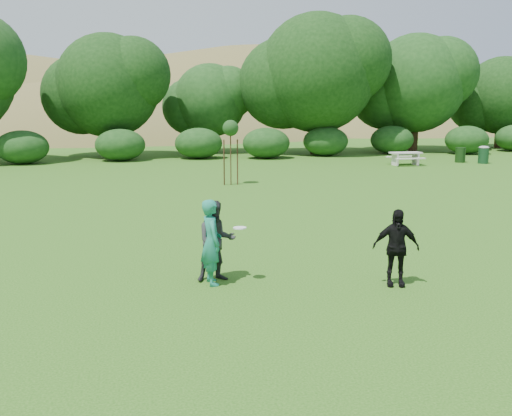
{
  "coord_description": "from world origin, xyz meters",
  "views": [
    {
      "loc": [
        -3.01,
        -10.19,
        3.63
      ],
      "look_at": [
        0.0,
        3.0,
        1.1
      ],
      "focal_mm": 40.0,
      "sensor_mm": 36.0,
      "label": 1
    }
  ],
  "objects": [
    {
      "name": "ground",
      "position": [
        0.0,
        0.0,
        0.0
      ],
      "size": [
        120.0,
        120.0,
        0.0
      ],
      "primitive_type": "plane",
      "color": "#19470C",
      "rests_on": "ground"
    },
    {
      "name": "player_teal",
      "position": [
        -1.42,
        0.8,
        0.87
      ],
      "size": [
        0.48,
        0.68,
        1.73
      ],
      "primitive_type": "imported",
      "rotation": [
        0.0,
        0.0,
        1.69
      ],
      "color": "#1B7A63",
      "rests_on": "ground"
    },
    {
      "name": "player_grey",
      "position": [
        -1.29,
        1.0,
        0.83
      ],
      "size": [
        0.85,
        0.68,
        1.67
      ],
      "primitive_type": "imported",
      "rotation": [
        0.0,
        0.0,
        0.06
      ],
      "color": "#2A2B2D",
      "rests_on": "ground"
    },
    {
      "name": "player_black",
      "position": [
        2.14,
        -0.11,
        0.78
      ],
      "size": [
        0.98,
        0.63,
        1.56
      ],
      "primitive_type": "imported",
      "rotation": [
        0.0,
        0.0,
        -0.29
      ],
      "color": "black",
      "rests_on": "ground"
    },
    {
      "name": "trash_can_near",
      "position": [
        16.76,
        20.72,
        0.45
      ],
      "size": [
        0.6,
        0.6,
        0.9
      ],
      "primitive_type": "cylinder",
      "color": "#163212",
      "rests_on": "ground"
    },
    {
      "name": "frisbee",
      "position": [
        -0.85,
        0.76,
        1.14
      ],
      "size": [
        0.27,
        0.27,
        0.03
      ],
      "color": "white",
      "rests_on": "ground"
    },
    {
      "name": "sapling",
      "position": [
        1.47,
        14.45,
        2.42
      ],
      "size": [
        0.7,
        0.7,
        2.85
      ],
      "color": "#3B2617",
      "rests_on": "ground"
    },
    {
      "name": "picnic_table",
      "position": [
        12.76,
        20.0,
        0.52
      ],
      "size": [
        1.8,
        1.48,
        0.76
      ],
      "color": "#B6B2A8",
      "rests_on": "ground"
    },
    {
      "name": "trash_can_lidded",
      "position": [
        17.76,
        19.87,
        0.54
      ],
      "size": [
        0.6,
        0.6,
        1.05
      ],
      "color": "#163D21",
      "rests_on": "ground"
    },
    {
      "name": "hillside",
      "position": [
        -0.56,
        68.45,
        -11.97
      ],
      "size": [
        150.0,
        72.0,
        52.0
      ],
      "color": "olive",
      "rests_on": "ground"
    },
    {
      "name": "tree_row",
      "position": [
        3.23,
        28.68,
        4.87
      ],
      "size": [
        53.92,
        10.38,
        9.62
      ],
      "color": "#3A2616",
      "rests_on": "ground"
    }
  ]
}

